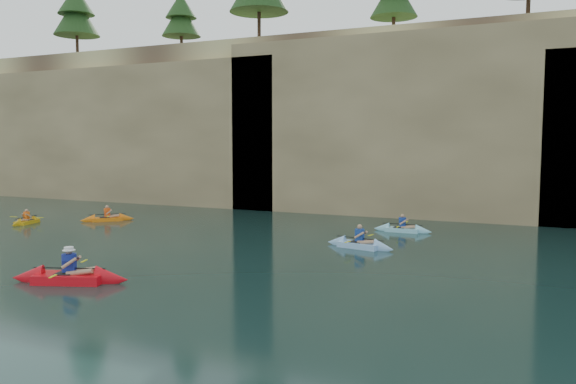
% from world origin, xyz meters
% --- Properties ---
extents(ground, '(160.00, 160.00, 0.00)m').
position_xyz_m(ground, '(0.00, 0.00, 0.00)').
color(ground, black).
rests_on(ground, ground).
extents(cliff, '(70.00, 16.00, 12.00)m').
position_xyz_m(cliff, '(0.00, 30.00, 6.00)').
color(cliff, '#C7B87A').
rests_on(cliff, ground).
extents(cliff_slab_west, '(26.00, 2.40, 10.56)m').
position_xyz_m(cliff_slab_west, '(-20.00, 22.60, 5.28)').
color(cliff_slab_west, tan).
rests_on(cliff_slab_west, ground).
extents(cliff_slab_center, '(24.00, 2.40, 11.40)m').
position_xyz_m(cliff_slab_center, '(2.00, 22.60, 5.70)').
color(cliff_slab_center, tan).
rests_on(cliff_slab_center, ground).
extents(sea_cave_west, '(4.50, 1.00, 4.00)m').
position_xyz_m(sea_cave_west, '(-18.00, 21.95, 2.00)').
color(sea_cave_west, black).
rests_on(sea_cave_west, ground).
extents(sea_cave_center, '(3.50, 1.00, 3.20)m').
position_xyz_m(sea_cave_center, '(-4.00, 21.95, 1.60)').
color(sea_cave_center, black).
rests_on(sea_cave_center, ground).
extents(sea_cave_east, '(5.00, 1.00, 4.50)m').
position_xyz_m(sea_cave_east, '(10.00, 21.95, 2.25)').
color(sea_cave_east, black).
rests_on(sea_cave_east, ground).
extents(main_kayaker, '(3.98, 2.49, 1.46)m').
position_xyz_m(main_kayaker, '(-4.88, 1.86, 0.19)').
color(main_kayaker, red).
rests_on(main_kayaker, ground).
extents(kayaker_orange, '(2.63, 2.57, 1.14)m').
position_xyz_m(kayaker_orange, '(-13.79, 13.47, 0.14)').
color(kayaker_orange, orange).
rests_on(kayaker_orange, ground).
extents(kayaker_ltblue_near, '(3.31, 2.47, 1.28)m').
position_xyz_m(kayaker_ltblue_near, '(1.97, 11.53, 0.16)').
color(kayaker_ltblue_near, '#97C8FD').
rests_on(kayaker_ltblue_near, ground).
extents(kayaker_yellow, '(2.03, 2.60, 1.03)m').
position_xyz_m(kayaker_yellow, '(-17.14, 10.78, 0.13)').
color(kayaker_yellow, gold).
rests_on(kayaker_yellow, ground).
extents(kayaker_ltblue_mid, '(3.00, 2.26, 1.14)m').
position_xyz_m(kayaker_ltblue_mid, '(2.69, 16.59, 0.14)').
color(kayaker_ltblue_mid, '#95E1F9').
rests_on(kayaker_ltblue_mid, ground).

